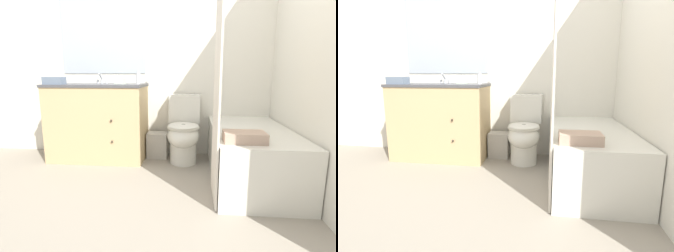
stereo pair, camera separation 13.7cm
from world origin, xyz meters
TOP-DOWN VIEW (x-y plane):
  - ground_plane at (0.00, 0.00)m, footprint 14.00×14.00m
  - wall_back at (-0.01, 1.66)m, footprint 8.00×0.06m
  - wall_right at (1.33, 0.82)m, footprint 0.05×2.63m
  - vanity_cabinet at (-0.74, 1.35)m, footprint 1.12×0.60m
  - sink_faucet at (-0.74, 1.52)m, footprint 0.14×0.12m
  - toilet at (0.27, 1.30)m, footprint 0.37×0.62m
  - bathtub at (0.93, 0.89)m, footprint 0.72×1.48m
  - shower_curtain at (0.56, 0.43)m, footprint 0.01×0.50m
  - wastebasket at (-0.05, 1.46)m, footprint 0.24×0.21m
  - tissue_box at (-0.49, 1.44)m, footprint 0.12×0.11m
  - soap_dispenser at (-0.25, 1.33)m, footprint 0.05×0.05m
  - hand_towel_folded at (-1.16, 1.16)m, footprint 0.21×0.15m
  - bath_towel_folded at (0.77, 0.37)m, footprint 0.31×0.21m

SIDE VIEW (x-z plane):
  - ground_plane at x=0.00m, z-range 0.00..0.00m
  - wastebasket at x=-0.05m, z-range 0.00..0.31m
  - bathtub at x=0.93m, z-range 0.00..0.50m
  - toilet at x=0.27m, z-range -0.03..0.74m
  - vanity_cabinet at x=-0.74m, z-range 0.01..0.90m
  - bath_towel_folded at x=0.77m, z-range 0.50..0.58m
  - sink_faucet at x=-0.74m, z-range 0.87..0.99m
  - tissue_box at x=-0.49m, z-range 0.89..0.98m
  - hand_towel_folded at x=-1.16m, z-range 0.90..0.98m
  - soap_dispenser at x=-0.25m, z-range 0.89..1.03m
  - shower_curtain at x=0.56m, z-range 0.00..2.05m
  - wall_right at x=1.33m, z-range 0.00..2.50m
  - wall_back at x=-0.01m, z-range 0.00..2.50m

